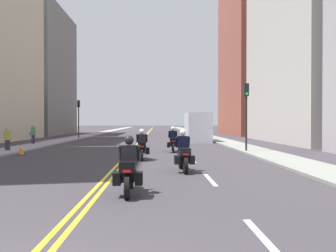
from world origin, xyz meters
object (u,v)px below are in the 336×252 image
traffic_cone_1 (21,149)px  traffic_light_near (246,105)px  motorcycle_2 (142,147)px  motorcycle_3 (173,142)px  pedestrian_0 (33,134)px  pedestrian_1 (8,139)px  motorcycle_0 (129,170)px  traffic_light_far (79,112)px  parked_truck (197,129)px  motorcycle_1 (183,155)px

traffic_cone_1 → traffic_light_near: 13.96m
motorcycle_2 → motorcycle_3: bearing=66.3°
motorcycle_2 → motorcycle_3: 4.93m
pedestrian_0 → pedestrian_1: bearing=79.8°
motorcycle_0 → traffic_light_far: bearing=104.4°
motorcycle_2 → traffic_light_near: (6.45, 4.21, 2.38)m
parked_truck → pedestrian_1: bearing=-139.7°
motorcycle_0 → motorcycle_2: 8.52m
motorcycle_1 → motorcycle_2: (-1.81, 4.28, 0.00)m
traffic_cone_1 → parked_truck: (11.82, 13.68, 0.93)m
motorcycle_2 → parked_truck: 17.08m
motorcycle_1 → traffic_light_far: traffic_light_far is taller
traffic_light_near → traffic_light_far: bearing=129.1°
motorcycle_3 → traffic_light_near: traffic_light_near is taller
traffic_light_near → pedestrian_1: bearing=177.3°
motorcycle_2 → traffic_light_near: size_ratio=0.47×
traffic_light_far → parked_truck: 14.29m
motorcycle_1 → parked_truck: size_ratio=0.33×
motorcycle_3 → pedestrian_0: pedestrian_0 is taller
traffic_cone_1 → parked_truck: parked_truck is taller
motorcycle_0 → traffic_cone_1: bearing=121.9°
motorcycle_2 → traffic_light_far: size_ratio=0.47×
motorcycle_1 → traffic_cone_1: (-8.98, 7.02, -0.32)m
motorcycle_0 → traffic_cone_1: 13.37m
motorcycle_1 → motorcycle_3: bearing=87.2°
traffic_cone_1 → pedestrian_1: (-1.72, 2.20, 0.49)m
traffic_cone_1 → parked_truck: 18.11m
traffic_light_near → motorcycle_0: bearing=-116.7°
traffic_light_near → parked_truck: (-1.80, 12.22, -1.76)m
pedestrian_0 → pedestrian_1: size_ratio=1.09×
motorcycle_1 → traffic_light_far: 28.53m
motorcycle_1 → pedestrian_0: bearing=122.7°
traffic_light_near → parked_truck: bearing=98.4°
motorcycle_3 → traffic_cone_1: size_ratio=3.15×
motorcycle_2 → traffic_light_near: bearing=30.7°
motorcycle_1 → traffic_light_near: bearing=58.4°
motorcycle_2 → motorcycle_3: (1.78, 4.59, 0.01)m
traffic_light_far → pedestrian_1: size_ratio=2.73×
motorcycle_1 → parked_truck: parked_truck is taller
motorcycle_0 → motorcycle_3: size_ratio=0.96×
motorcycle_2 → traffic_light_far: bearing=107.8°
motorcycle_2 → parked_truck: (4.65, 16.42, 0.62)m
motorcycle_3 → pedestrian_1: motorcycle_3 is taller
motorcycle_0 → traffic_light_far: size_ratio=0.47×
motorcycle_3 → traffic_light_near: bearing=-4.2°
motorcycle_3 → traffic_cone_1: 9.15m
traffic_light_far → pedestrian_1: bearing=-92.1°
motorcycle_3 → traffic_light_far: size_ratio=0.49×
pedestrian_0 → pedestrian_1: (0.78, -6.83, -0.08)m
motorcycle_2 → traffic_light_near: 8.06m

